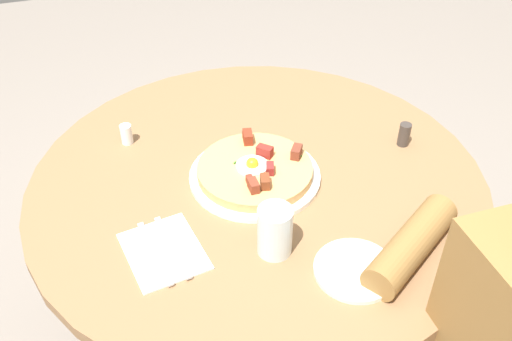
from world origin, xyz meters
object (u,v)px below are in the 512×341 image
pizza_plate (254,175)px  water_glass (275,231)px  fork (172,247)px  salt_shaker (126,134)px  dining_table (257,230)px  breakfast_pizza (255,168)px  knife (155,253)px  pepper_shaker (404,134)px  bread_plate (355,270)px

pizza_plate → water_glass: water_glass is taller
fork → salt_shaker: 0.38m
pizza_plate → dining_table: bearing=-27.6°
pizza_plate → breakfast_pizza: breakfast_pizza is taller
fork → knife: same height
fork → salt_shaker: size_ratio=3.64×
knife → dining_table: bearing=-67.3°
pizza_plate → breakfast_pizza: bearing=4.9°
salt_shaker → fork: bearing=-85.2°
water_glass → breakfast_pizza: bearing=81.7°
pepper_shaker → salt_shaker: bearing=161.4°
bread_plate → knife: (-0.35, 0.16, 0.00)m
pizza_plate → salt_shaker: 0.34m
water_glass → salt_shaker: water_glass is taller
water_glass → knife: bearing=165.4°
pizza_plate → pepper_shaker: bearing=1.2°
fork → salt_shaker: (-0.03, 0.38, 0.02)m
pepper_shaker → dining_table: bearing=-178.3°
breakfast_pizza → fork: size_ratio=1.43×
fork → pepper_shaker: pepper_shaker is taller
breakfast_pizza → water_glass: (-0.03, -0.22, 0.03)m
fork → water_glass: (0.19, -0.06, 0.05)m
knife → salt_shaker: salt_shaker is taller
pizza_plate → knife: 0.30m
dining_table → pizza_plate: pizza_plate is taller
dining_table → water_glass: 0.31m
fork → knife: size_ratio=1.00×
breakfast_pizza → pepper_shaker: breakfast_pizza is taller
fork → salt_shaker: bearing=-4.2°
bread_plate → fork: (-0.31, 0.16, 0.00)m
fork → pizza_plate: bearing=-63.0°
pizza_plate → bread_plate: pizza_plate is taller
dining_table → bread_plate: size_ratio=6.53×
dining_table → water_glass: (-0.04, -0.22, 0.22)m
fork → salt_shaker: salt_shaker is taller
dining_table → pepper_shaker: size_ratio=17.75×
fork → knife: 0.04m
pepper_shaker → breakfast_pizza: bearing=-178.8°
knife → pepper_shaker: 0.66m
pepper_shaker → water_glass: bearing=-150.5°
salt_shaker → pepper_shaker: size_ratio=0.86×
bread_plate → salt_shaker: 0.65m
dining_table → fork: (-0.23, -0.16, 0.17)m
fork → pepper_shaker: size_ratio=3.12×
knife → pepper_shaker: (0.63, 0.17, 0.02)m
pizza_plate → pepper_shaker: (0.38, 0.01, 0.02)m
breakfast_pizza → bread_plate: breakfast_pizza is taller
pizza_plate → fork: (-0.22, -0.16, 0.00)m
bread_plate → pepper_shaker: bearing=49.3°
dining_table → breakfast_pizza: bearing=145.8°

